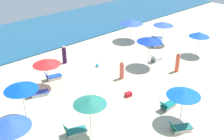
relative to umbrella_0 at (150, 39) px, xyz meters
The scene contains 23 objects.
ocean 15.09m from the umbrella_0, 106.49° to the left, with size 60.00×11.24×0.12m, color #1F557D.
umbrella_0 is the anchor object (origin of this frame).
lounge_chair_0_0 2.56m from the umbrella_0, ahead, with size 1.45×0.67×0.74m.
umbrella_1 8.02m from the umbrella_0, 124.02° to the right, with size 2.09×2.09×2.24m.
lounge_chair_1_0 9.23m from the umbrella_0, 126.39° to the right, with size 1.54×1.20×0.66m.
lounge_chair_1_1 7.01m from the umbrella_0, 127.55° to the right, with size 1.22×0.59×0.73m.
umbrella_2 5.51m from the umbrella_0, 16.81° to the right, with size 1.92×1.92×2.31m.
umbrella_3 11.64m from the umbrella_0, behind, with size 2.10×2.10×2.51m.
umbrella_4 5.70m from the umbrella_0, 26.30° to the left, with size 2.12×2.12×2.37m.
lounge_chair_4_0 6.78m from the umbrella_0, 32.74° to the left, with size 1.61×0.92×0.69m.
lounge_chair_4_1 5.12m from the umbrella_0, 31.26° to the left, with size 1.47×1.09×0.78m.
umbrella_5 6.36m from the umbrella_0, 58.42° to the left, with size 2.48×2.48×2.40m.
umbrella_6 8.88m from the umbrella_0, 162.58° to the left, with size 2.07×2.07×2.35m.
lounge_chair_6_0 10.20m from the umbrella_0, 167.74° to the left, with size 1.54×0.99×0.68m.
lounge_chair_6_1 8.67m from the umbrella_0, 155.24° to the left, with size 1.43×0.89×0.69m.
umbrella_8 10.35m from the umbrella_0, 157.50° to the right, with size 1.91×1.91×2.67m.
lounge_chair_8_0 10.94m from the umbrella_0, 162.65° to the right, with size 1.46×1.00×0.71m.
umbrella_9 13.73m from the umbrella_0, 169.99° to the right, with size 2.15×2.15×2.26m.
beachgoer_0 7.71m from the umbrella_0, 133.80° to the left, with size 0.45×0.45×1.68m.
beachgoer_2 3.82m from the umbrella_0, behind, with size 0.46×0.46×1.55m.
beachgoer_4 3.08m from the umbrella_0, 67.87° to the right, with size 0.40×0.40×1.70m.
beach_ball_0 5.08m from the umbrella_0, 140.87° to the left, with size 0.29×0.29×0.29m, color #2FA5CB.
cooler_box_1 5.93m from the umbrella_0, 153.79° to the right, with size 0.48×0.35×0.31m, color red.
Camera 1 is at (-12.96, -4.14, 10.91)m, focal length 44.22 mm.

